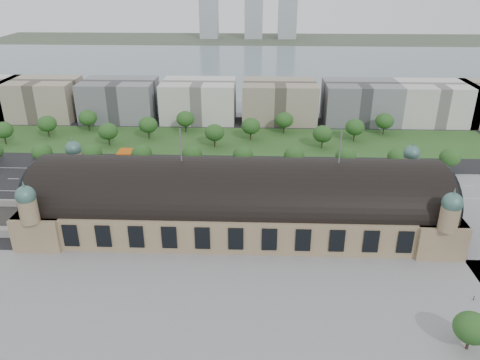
{
  "coord_description": "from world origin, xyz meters",
  "views": [
    {
      "loc": [
        6.26,
        -151.58,
        87.63
      ],
      "look_at": [
        0.23,
        9.96,
        14.0
      ],
      "focal_mm": 35.0,
      "sensor_mm": 36.0,
      "label": 1
    }
  ],
  "objects_px": {
    "petrol_station": "(136,153)",
    "bus_east": "(327,189)",
    "parked_car_5": "(142,197)",
    "pedestrian_4": "(467,321)",
    "bus_west": "(217,185)",
    "traffic_car_5": "(363,178)",
    "parked_car_2": "(122,196)",
    "pedestrian_1": "(474,298)",
    "parked_car_4": "(109,196)",
    "parked_car_6": "(131,196)",
    "parked_car_1": "(128,192)",
    "parked_car_0": "(51,195)",
    "traffic_car_6": "(453,190)",
    "traffic_car_1": "(73,169)",
    "traffic_car_3": "(172,179)",
    "bus_mid": "(236,190)",
    "parked_car_3": "(83,195)"
  },
  "relations": [
    {
      "from": "petrol_station",
      "to": "bus_east",
      "type": "relative_size",
      "value": 1.07
    },
    {
      "from": "traffic_car_1",
      "to": "bus_east",
      "type": "height_order",
      "value": "bus_east"
    },
    {
      "from": "traffic_car_3",
      "to": "petrol_station",
      "type": "bearing_deg",
      "value": 42.15
    },
    {
      "from": "parked_car_6",
      "to": "pedestrian_1",
      "type": "relative_size",
      "value": 2.83
    },
    {
      "from": "parked_car_5",
      "to": "bus_mid",
      "type": "distance_m",
      "value": 39.16
    },
    {
      "from": "parked_car_1",
      "to": "parked_car_2",
      "type": "distance_m",
      "value": 4.36
    },
    {
      "from": "parked_car_0",
      "to": "bus_mid",
      "type": "height_order",
      "value": "bus_mid"
    },
    {
      "from": "petrol_station",
      "to": "pedestrian_4",
      "type": "relative_size",
      "value": 7.67
    },
    {
      "from": "parked_car_1",
      "to": "parked_car_5",
      "type": "xyz_separation_m",
      "value": [
        6.88,
        -4.0,
        -0.01
      ]
    },
    {
      "from": "parked_car_1",
      "to": "parked_car_0",
      "type": "bearing_deg",
      "value": -113.82
    },
    {
      "from": "parked_car_0",
      "to": "traffic_car_6",
      "type": "bearing_deg",
      "value": 58.77
    },
    {
      "from": "parked_car_6",
      "to": "traffic_car_1",
      "type": "bearing_deg",
      "value": -152.31
    },
    {
      "from": "parked_car_3",
      "to": "bus_west",
      "type": "xyz_separation_m",
      "value": [
        55.38,
        10.09,
        1.03
      ]
    },
    {
      "from": "petrol_station",
      "to": "traffic_car_5",
      "type": "relative_size",
      "value": 3.27
    },
    {
      "from": "petrol_station",
      "to": "traffic_car_3",
      "type": "height_order",
      "value": "petrol_station"
    },
    {
      "from": "bus_west",
      "to": "pedestrian_1",
      "type": "xyz_separation_m",
      "value": [
        80.27,
        -71.86,
        -1.06
      ]
    },
    {
      "from": "parked_car_4",
      "to": "bus_mid",
      "type": "bearing_deg",
      "value": 70.29
    },
    {
      "from": "parked_car_4",
      "to": "parked_car_6",
      "type": "xyz_separation_m",
      "value": [
        9.07,
        0.0,
        -0.17
      ]
    },
    {
      "from": "petrol_station",
      "to": "bus_west",
      "type": "distance_m",
      "value": 55.14
    },
    {
      "from": "bus_west",
      "to": "bus_east",
      "type": "height_order",
      "value": "bus_west"
    },
    {
      "from": "traffic_car_5",
      "to": "parked_car_2",
      "type": "xyz_separation_m",
      "value": [
        -104.22,
        -22.55,
        -0.04
      ]
    },
    {
      "from": "traffic_car_5",
      "to": "parked_car_2",
      "type": "distance_m",
      "value": 106.63
    },
    {
      "from": "traffic_car_1",
      "to": "traffic_car_6",
      "type": "relative_size",
      "value": 0.83
    },
    {
      "from": "bus_mid",
      "to": "pedestrian_4",
      "type": "xyz_separation_m",
      "value": [
        65.86,
        -77.82,
        -0.84
      ]
    },
    {
      "from": "traffic_car_5",
      "to": "pedestrian_4",
      "type": "xyz_separation_m",
      "value": [
        8.94,
        -94.37,
        0.21
      ]
    },
    {
      "from": "parked_car_5",
      "to": "pedestrian_4",
      "type": "bearing_deg",
      "value": 35.18
    },
    {
      "from": "parked_car_2",
      "to": "parked_car_6",
      "type": "relative_size",
      "value": 1.03
    },
    {
      "from": "traffic_car_5",
      "to": "parked_car_2",
      "type": "relative_size",
      "value": 0.93
    },
    {
      "from": "traffic_car_1",
      "to": "bus_west",
      "type": "height_order",
      "value": "bus_west"
    },
    {
      "from": "parked_car_4",
      "to": "pedestrian_4",
      "type": "xyz_separation_m",
      "value": [
        118.59,
        -71.82,
        0.09
      ]
    },
    {
      "from": "traffic_car_6",
      "to": "parked_car_4",
      "type": "xyz_separation_m",
      "value": [
        -146.1,
        -11.51,
        0.06
      ]
    },
    {
      "from": "petrol_station",
      "to": "pedestrian_4",
      "type": "distance_m",
      "value": 165.23
    },
    {
      "from": "parked_car_5",
      "to": "bus_mid",
      "type": "relative_size",
      "value": 0.4
    },
    {
      "from": "traffic_car_1",
      "to": "pedestrian_4",
      "type": "height_order",
      "value": "pedestrian_4"
    },
    {
      "from": "bus_east",
      "to": "traffic_car_1",
      "type": "bearing_deg",
      "value": 83.91
    },
    {
      "from": "traffic_car_6",
      "to": "parked_car_0",
      "type": "bearing_deg",
      "value": -88.27
    },
    {
      "from": "bus_mid",
      "to": "pedestrian_4",
      "type": "height_order",
      "value": "bus_mid"
    },
    {
      "from": "traffic_car_3",
      "to": "traffic_car_5",
      "type": "distance_m",
      "value": 86.35
    },
    {
      "from": "parked_car_0",
      "to": "parked_car_5",
      "type": "distance_m",
      "value": 38.7
    },
    {
      "from": "bus_mid",
      "to": "pedestrian_4",
      "type": "relative_size",
      "value": 6.87
    },
    {
      "from": "traffic_car_3",
      "to": "parked_car_5",
      "type": "distance_m",
      "value": 20.65
    },
    {
      "from": "parked_car_0",
      "to": "parked_car_2",
      "type": "bearing_deg",
      "value": 54.91
    },
    {
      "from": "pedestrian_4",
      "to": "traffic_car_3",
      "type": "bearing_deg",
      "value": -80.26
    },
    {
      "from": "bus_west",
      "to": "pedestrian_1",
      "type": "relative_size",
      "value": 8.38
    },
    {
      "from": "traffic_car_1",
      "to": "traffic_car_3",
      "type": "distance_m",
      "value": 49.7
    },
    {
      "from": "parked_car_1",
      "to": "parked_car_4",
      "type": "distance_m",
      "value": 8.21
    },
    {
      "from": "parked_car_1",
      "to": "pedestrian_1",
      "type": "bearing_deg",
      "value": 29.76
    },
    {
      "from": "traffic_car_1",
      "to": "traffic_car_5",
      "type": "bearing_deg",
      "value": -86.57
    },
    {
      "from": "parked_car_1",
      "to": "parked_car_4",
      "type": "xyz_separation_m",
      "value": [
        -7.17,
        -4.0,
        0.11
      ]
    },
    {
      "from": "parked_car_0",
      "to": "bus_mid",
      "type": "distance_m",
      "value": 77.62
    }
  ]
}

